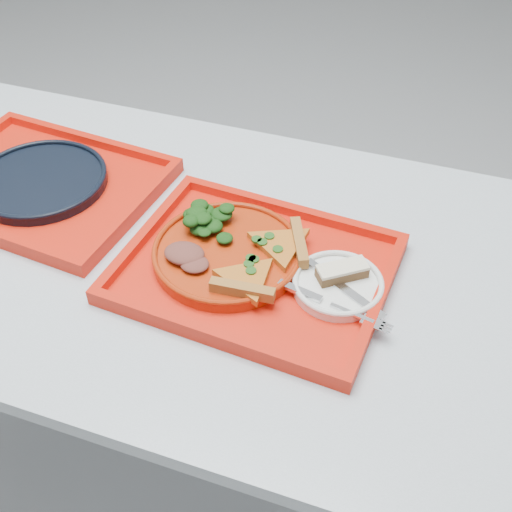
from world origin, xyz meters
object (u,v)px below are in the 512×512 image
Objects in this scene: navy_plate at (41,182)px; dessert_bar at (342,271)px; tray_main at (255,272)px; tray_far at (43,187)px; dinner_plate at (227,254)px.

navy_plate is 2.97× the size of dessert_bar.
tray_main is 0.49m from tray_far.
tray_far is at bearing 173.92° from tray_main.
tray_far is 1.73× the size of dinner_plate.
tray_far is 0.63m from dessert_bar.
tray_main is at bearing 150.03° from dessert_bar.
dinner_plate is at bearing 145.31° from dessert_bar.
dessert_bar is (0.20, 0.01, 0.02)m from dinner_plate.
navy_plate is 0.63m from dessert_bar.
navy_plate reaches higher than tray_far.
tray_main is at bearing -4.94° from tray_far.
dessert_bar is at bearing -6.29° from navy_plate.
tray_far is 0.43m from dinner_plate.
tray_main is at bearing -10.25° from navy_plate.
tray_far is at bearing 0.00° from navy_plate.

